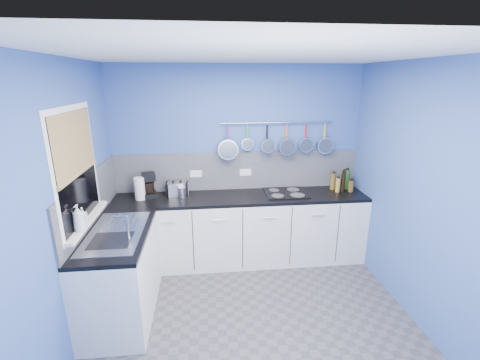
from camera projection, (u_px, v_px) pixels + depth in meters
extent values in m
cube|color=#47474C|center=(253.00, 322.00, 3.29)|extent=(3.20, 3.00, 0.02)
cube|color=white|center=(257.00, 53.00, 2.55)|extent=(3.20, 3.00, 0.02)
cube|color=#3858A2|center=(238.00, 163.00, 4.36)|extent=(3.20, 0.02, 2.50)
cube|color=#3858A2|center=(304.00, 326.00, 1.49)|extent=(3.20, 0.02, 2.50)
cube|color=#3858A2|center=(64.00, 212.00, 2.76)|extent=(0.02, 3.00, 2.50)
cube|color=#3858A2|center=(425.00, 198.00, 3.09)|extent=(0.02, 3.00, 2.50)
cube|color=gray|center=(238.00, 171.00, 4.36)|extent=(3.20, 0.02, 0.50)
cube|color=gray|center=(92.00, 198.00, 3.36)|extent=(0.02, 1.80, 0.50)
cube|color=silver|center=(240.00, 230.00, 4.30)|extent=(3.20, 0.60, 0.86)
cube|color=black|center=(240.00, 197.00, 4.17)|extent=(3.20, 0.60, 0.04)
cube|color=silver|center=(121.00, 275.00, 3.32)|extent=(0.60, 1.20, 0.86)
cube|color=black|center=(116.00, 234.00, 3.18)|extent=(0.60, 1.20, 0.04)
cube|color=white|center=(77.00, 168.00, 2.96)|extent=(0.01, 1.00, 1.10)
cube|color=black|center=(77.00, 168.00, 2.96)|extent=(0.01, 0.90, 1.00)
cube|color=#A0874F|center=(74.00, 143.00, 2.89)|extent=(0.01, 0.90, 0.55)
cube|color=white|center=(87.00, 221.00, 3.11)|extent=(0.10, 0.98, 0.03)
cube|color=silver|center=(116.00, 232.00, 3.18)|extent=(0.50, 0.95, 0.01)
cube|color=white|center=(196.00, 174.00, 4.30)|extent=(0.15, 0.01, 0.09)
cube|color=white|center=(245.00, 172.00, 4.37)|extent=(0.15, 0.01, 0.09)
cylinder|color=silver|center=(277.00, 123.00, 4.19)|extent=(1.45, 0.02, 0.02)
imported|color=white|center=(78.00, 218.00, 2.84)|extent=(0.10, 0.10, 0.24)
imported|color=white|center=(83.00, 217.00, 2.95)|extent=(0.10, 0.10, 0.17)
cylinder|color=white|center=(140.00, 189.00, 4.01)|extent=(0.13, 0.13, 0.28)
cube|color=silver|center=(177.00, 188.00, 4.19)|extent=(0.29, 0.22, 0.16)
cylinder|color=silver|center=(182.00, 192.00, 4.10)|extent=(0.10, 0.10, 0.13)
cube|color=black|center=(286.00, 193.00, 4.25)|extent=(0.53, 0.46, 0.01)
cylinder|color=#265919|center=(346.00, 179.00, 4.39)|extent=(0.07, 0.07, 0.26)
cylinder|color=#3F721E|center=(340.00, 185.00, 4.39)|extent=(0.05, 0.05, 0.12)
cylinder|color=brown|center=(333.00, 181.00, 4.38)|extent=(0.07, 0.07, 0.22)
cylinder|color=brown|center=(351.00, 186.00, 4.31)|extent=(0.07, 0.07, 0.15)
cylinder|color=black|center=(343.00, 181.00, 4.28)|extent=(0.05, 0.05, 0.28)
cylinder|color=olive|center=(338.00, 185.00, 4.29)|extent=(0.06, 0.06, 0.19)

